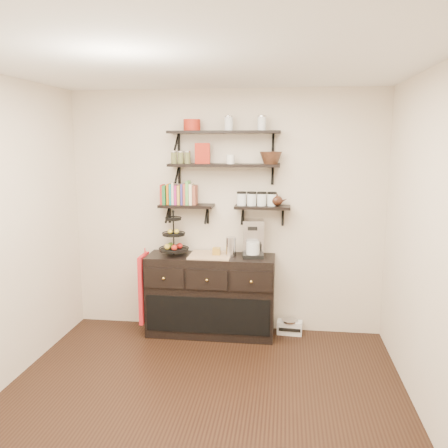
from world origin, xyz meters
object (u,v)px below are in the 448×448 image
sideboard (211,295)px  radio (290,327)px  coffee_maker (253,239)px  fruit_stand (174,240)px

sideboard → radio: (0.88, 0.11, -0.37)m
sideboard → coffee_maker: coffee_maker is taller
fruit_stand → coffee_maker: bearing=1.6°
fruit_stand → radio: (1.29, 0.10, -0.98)m
coffee_maker → radio: coffee_maker is taller
sideboard → fruit_stand: bearing=179.5°
fruit_stand → radio: 1.62m
coffee_maker → radio: 1.10m
sideboard → fruit_stand: size_ratio=2.95×
fruit_stand → coffee_maker: 0.87m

